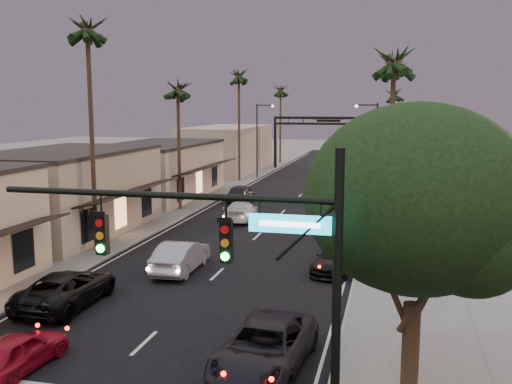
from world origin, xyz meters
The scene contains 29 objects.
ground centered at (0.00, 40.00, 0.00)m, with size 200.00×200.00×0.00m, color slate.
road centered at (0.00, 45.00, 0.00)m, with size 14.00×120.00×0.02m, color black.
sidewalk_left centered at (-9.50, 52.00, 0.06)m, with size 5.00×92.00×0.12m, color slate.
sidewalk_right centered at (9.50, 52.00, 0.06)m, with size 5.00×92.00×0.12m, color slate.
storefront_mid centered at (-13.00, 26.00, 2.75)m, with size 8.00×14.00×5.50m, color #9E947F.
storefront_far centered at (-13.00, 42.00, 2.50)m, with size 8.00×16.00×5.00m, color #BBAB8E.
storefront_dist centered at (-13.00, 65.00, 3.00)m, with size 8.00×20.00×6.00m, color #9E947F.
building_right centered at (14.00, 40.00, 2.50)m, with size 8.00×18.00×5.00m, color #9E947F.
traffic_signal centered at (5.69, 4.00, 5.08)m, with size 8.51×0.22×7.80m.
corner_tree centered at (9.48, 7.45, 5.98)m, with size 6.20×6.20×8.80m.
arch centered at (0.00, 70.00, 5.53)m, with size 15.20×0.40×7.27m.
streetlight_right centered at (6.92, 45.00, 5.33)m, with size 2.13×0.30×9.00m.
streetlight_left centered at (-6.92, 58.00, 5.33)m, with size 2.13×0.30×9.00m.
palm_lb centered at (-8.60, 22.00, 13.39)m, with size 3.20×3.20×15.20m.
palm_lc centered at (-8.60, 36.00, 10.47)m, with size 3.20×3.20×12.20m.
palm_ld centered at (-8.60, 55.00, 12.42)m, with size 3.20×3.20×14.20m.
palm_ra centered at (8.60, 24.00, 11.44)m, with size 3.20×3.20×13.20m.
palm_rb centered at (8.60, 44.00, 12.42)m, with size 3.20×3.20×14.20m.
palm_rc centered at (8.60, 64.00, 10.47)m, with size 3.20×3.20×12.20m.
palm_far centered at (-8.30, 78.00, 11.44)m, with size 3.20×3.20×13.20m.
oncoming_red centered at (-3.13, 7.00, 0.66)m, with size 1.56×3.88×1.32m, color maroon.
oncoming_pickup centered at (-4.99, 12.95, 0.78)m, with size 2.57×5.58×1.55m, color black.
oncoming_silver centered at (-2.04, 19.13, 0.82)m, with size 1.74×4.98×1.64m, color #9F9EA4.
oncoming_white centered at (-2.47, 32.99, 0.74)m, with size 2.07×5.09×1.48m, color silver.
oncoming_dgrey centered at (-4.80, 41.40, 0.80)m, with size 1.89×4.69×1.60m, color black.
curbside_near centered at (4.81, 9.00, 0.79)m, with size 2.62×5.68×1.58m, color black.
curbside_black centered at (5.97, 21.03, 0.68)m, with size 1.91×4.71×1.37m, color black.
curbside_grey centered at (5.48, 29.12, 0.72)m, with size 1.69×4.21×1.43m, color #515156.
curbside_far centered at (3.99, 49.52, 0.70)m, with size 1.49×4.27×1.41m, color black.
Camera 1 is at (8.73, -8.49, 8.70)m, focal length 40.00 mm.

